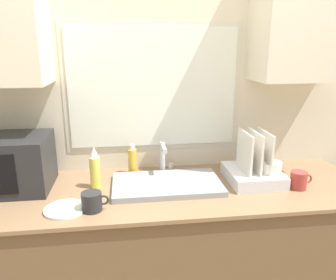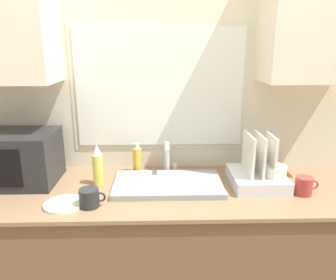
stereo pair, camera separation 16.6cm
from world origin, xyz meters
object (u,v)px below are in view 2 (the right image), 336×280
mug_near_sink (89,198)px  microwave (10,158)px  spray_bottle (98,165)px  faucet (168,156)px  soap_bottle (137,160)px  dish_rack (259,173)px

mug_near_sink → microwave: bearing=148.0°
spray_bottle → microwave: bearing=174.9°
faucet → soap_bottle: (-0.18, 0.03, -0.03)m
spray_bottle → mug_near_sink: 0.27m
microwave → mug_near_sink: (0.49, -0.31, -0.10)m
dish_rack → soap_bottle: dish_rack is taller
soap_bottle → mug_near_sink: soap_bottle is taller
faucet → dish_rack: bearing=-19.7°
mug_near_sink → soap_bottle: bearing=65.2°
spray_bottle → soap_bottle: 0.27m
faucet → mug_near_sink: bearing=-133.6°
spray_bottle → soap_bottle: size_ratio=1.26×
microwave → dish_rack: bearing=-3.4°
dish_rack → mug_near_sink: size_ratio=2.52×
soap_bottle → faucet: bearing=-9.8°
faucet → dish_rack: dish_rack is taller
faucet → soap_bottle: faucet is taller
faucet → microwave: size_ratio=0.39×
microwave → mug_near_sink: 0.59m
dish_rack → mug_near_sink: bearing=-165.6°
soap_bottle → spray_bottle: bearing=-140.2°
dish_rack → spray_bottle: 0.89m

